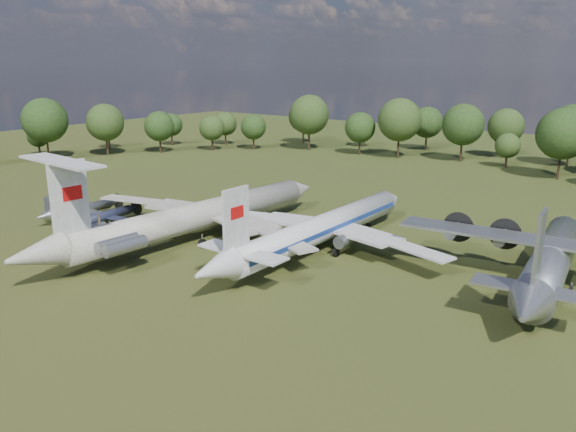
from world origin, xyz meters
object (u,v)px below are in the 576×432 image
Objects in this scene: an12_transport at (550,266)px; small_prop_northwest at (81,212)px; il62_airliner at (198,221)px; person_on_il62 at (99,219)px; small_prop_west at (105,218)px; tu104_jet at (322,233)px.

an12_transport reaches higher than small_prop_northwest.
person_on_il62 is (-0.70, -15.07, 3.48)m from il62_airliner.
il62_airliner is 23.18m from small_prop_northwest.
il62_airliner reaches higher than small_prop_northwest.
il62_airliner is 17.18m from small_prop_west.
small_prop_west is 20.21m from person_on_il62.
tu104_jet is 3.31× the size of small_prop_west.
small_prop_northwest is at bearing -173.30° from an12_transport.
tu104_jet reaches higher than small_prop_west.
il62_airliner reaches higher than tu104_jet.
an12_transport is 2.44× the size of small_prop_northwest.
an12_transport reaches higher than tu104_jet.
small_prop_west is 6.11m from small_prop_northwest.
small_prop_northwest is 25.22m from person_on_il62.
person_on_il62 is (-16.96, -21.99, 3.76)m from tu104_jet.
tu104_jet is at bearing 16.51° from small_prop_northwest.
tu104_jet is 28.02m from person_on_il62.
small_prop_northwest is (-39.05, -10.89, -1.26)m from tu104_jet.
il62_airliner is 3.50× the size of small_prop_northwest.
il62_airliner is 15.48m from person_on_il62.
il62_airliner reaches higher than an12_transport.
tu104_jet is 30.70× the size of person_on_il62.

